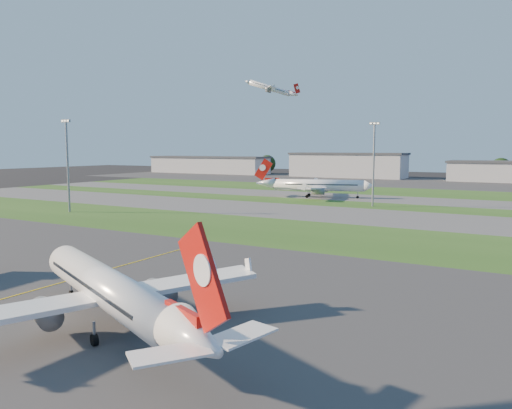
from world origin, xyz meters
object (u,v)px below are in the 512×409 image
Objects in this scene: airliner_taxiing at (317,185)px; light_mast_west at (67,159)px; airliner_parked at (109,290)px; light_mast_centre at (374,158)px.

light_mast_west is at bearing 42.82° from airliner_taxiing.
light_mast_centre reaches higher than airliner_parked.
airliner_taxiing is at bearing 59.06° from light_mast_west.
airliner_taxiing is 32.99m from light_mast_centre.
light_mast_centre reaches higher than airliner_taxiing.
airliner_taxiing is (-34.34, 134.31, 0.38)m from airliner_parked.
airliner_parked is 117.43m from light_mast_centre.
airliner_parked is 99.77m from light_mast_west.
light_mast_west is (-44.17, -73.69, 10.39)m from airliner_taxiing.
airliner_parked is 1.34× the size of light_mast_west.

